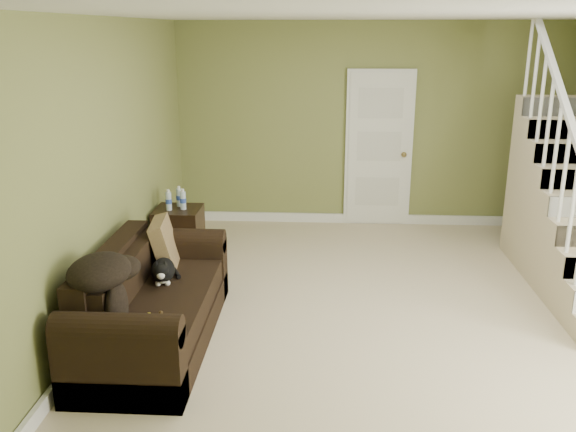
# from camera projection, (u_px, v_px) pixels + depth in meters

# --- Properties ---
(floor) EXTENTS (5.00, 5.50, 0.01)m
(floor) POSITION_uv_depth(u_px,v_px,m) (388.00, 313.00, 5.58)
(floor) COLOR beige
(floor) RESTS_ON ground
(ceiling) EXTENTS (5.00, 5.50, 0.01)m
(ceiling) POSITION_uv_depth(u_px,v_px,m) (403.00, 15.00, 4.82)
(ceiling) COLOR white
(ceiling) RESTS_ON wall_back
(wall_back) EXTENTS (5.00, 0.04, 2.60)m
(wall_back) POSITION_uv_depth(u_px,v_px,m) (372.00, 126.00, 7.83)
(wall_back) COLOR olive
(wall_back) RESTS_ON floor
(wall_front) EXTENTS (5.00, 0.04, 2.60)m
(wall_front) POSITION_uv_depth(u_px,v_px,m) (466.00, 323.00, 2.58)
(wall_front) COLOR olive
(wall_front) RESTS_ON floor
(wall_left) EXTENTS (0.04, 5.50, 2.60)m
(wall_left) POSITION_uv_depth(u_px,v_px,m) (108.00, 171.00, 5.34)
(wall_left) COLOR olive
(wall_left) RESTS_ON floor
(baseboard_back) EXTENTS (5.00, 0.04, 0.12)m
(baseboard_back) POSITION_uv_depth(u_px,v_px,m) (368.00, 219.00, 8.16)
(baseboard_back) COLOR white
(baseboard_back) RESTS_ON floor
(baseboard_left) EXTENTS (0.04, 5.50, 0.12)m
(baseboard_left) POSITION_uv_depth(u_px,v_px,m) (123.00, 300.00, 5.70)
(baseboard_left) COLOR white
(baseboard_left) RESTS_ON floor
(door) EXTENTS (0.86, 0.12, 2.02)m
(door) POSITION_uv_depth(u_px,v_px,m) (379.00, 149.00, 7.87)
(door) COLOR white
(door) RESTS_ON floor
(sofa) EXTENTS (0.88, 2.03, 0.80)m
(sofa) POSITION_uv_depth(u_px,v_px,m) (150.00, 307.00, 5.00)
(sofa) COLOR black
(sofa) RESTS_ON floor
(side_table) EXTENTS (0.50, 0.50, 0.83)m
(side_table) POSITION_uv_depth(u_px,v_px,m) (179.00, 233.00, 6.80)
(side_table) COLOR black
(side_table) RESTS_ON floor
(cat) EXTENTS (0.30, 0.53, 0.26)m
(cat) POSITION_uv_depth(u_px,v_px,m) (162.00, 271.00, 5.15)
(cat) COLOR black
(cat) RESTS_ON sofa
(banana) EXTENTS (0.15, 0.22, 0.06)m
(banana) POSITION_uv_depth(u_px,v_px,m) (151.00, 320.00, 4.43)
(banana) COLOR yellow
(banana) RESTS_ON sofa
(throw_pillow) EXTENTS (0.30, 0.51, 0.50)m
(throw_pillow) POSITION_uv_depth(u_px,v_px,m) (166.00, 246.00, 5.52)
(throw_pillow) COLOR #4D351E
(throw_pillow) RESTS_ON sofa
(throw_blanket) EXTENTS (0.52, 0.63, 0.23)m
(throw_blanket) POSITION_uv_depth(u_px,v_px,m) (99.00, 272.00, 4.36)
(throw_blanket) COLOR black
(throw_blanket) RESTS_ON sofa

